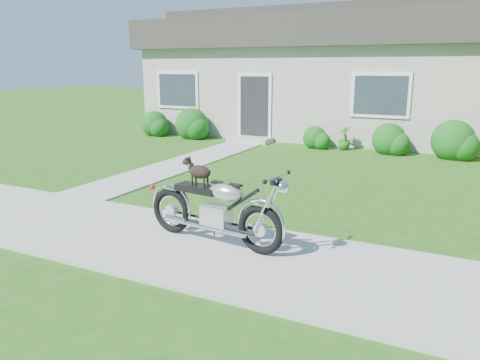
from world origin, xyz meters
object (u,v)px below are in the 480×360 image
house (326,74)px  potted_plant_right (345,138)px  motorcycle_with_dog (216,208)px  potted_plant_left (190,128)px

house → potted_plant_right: house is taller
house → potted_plant_right: (1.63, -3.44, -1.81)m
potted_plant_right → motorcycle_with_dog: 8.38m
house → potted_plant_left: bearing=-137.3°
potted_plant_right → potted_plant_left: bearing=180.0°
potted_plant_right → motorcycle_with_dog: bearing=-87.7°
motorcycle_with_dog → house: bearing=105.9°
potted_plant_left → potted_plant_right: size_ratio=1.00×
potted_plant_right → motorcycle_with_dog: motorcycle_with_dog is taller
house → motorcycle_with_dog: house is taller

